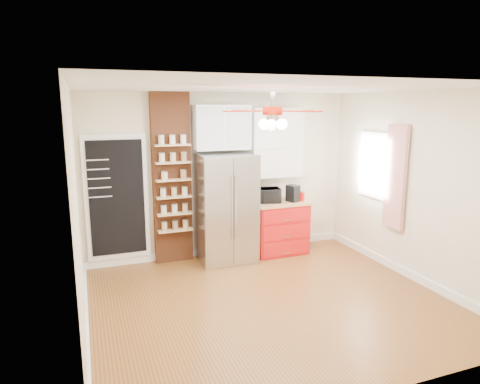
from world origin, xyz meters
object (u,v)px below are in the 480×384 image
object	(u,v)px
red_cabinet	(279,227)
canister_left	(302,196)
fridge	(226,208)
coffee_maker	(293,193)
ceiling_fan	(273,111)
pantry_jar_oats	(164,176)
toaster_oven	(267,195)

from	to	relation	value
red_cabinet	canister_left	size ratio (longest dim) A/B	6.03
fridge	coffee_maker	distance (m)	1.19
red_cabinet	canister_left	xyz separation A→B (m)	(0.37, -0.11, 0.53)
ceiling_fan	pantry_jar_oats	bearing A→B (deg)	119.45
red_cabinet	canister_left	distance (m)	0.65
ceiling_fan	coffee_maker	bearing A→B (deg)	54.61
red_cabinet	ceiling_fan	size ratio (longest dim) A/B	0.67
toaster_oven	pantry_jar_oats	bearing A→B (deg)	-172.26
pantry_jar_oats	ceiling_fan	bearing A→B (deg)	-60.55
red_cabinet	coffee_maker	bearing A→B (deg)	-24.04
fridge	pantry_jar_oats	xyz separation A→B (m)	(-0.94, 0.13, 0.56)
toaster_oven	coffee_maker	distance (m)	0.45
fridge	red_cabinet	bearing A→B (deg)	2.95
fridge	coffee_maker	world-z (taller)	fridge
ceiling_fan	toaster_oven	size ratio (longest dim) A/B	3.21
fridge	ceiling_fan	world-z (taller)	ceiling_fan
red_cabinet	coffee_maker	world-z (taller)	coffee_maker
red_cabinet	pantry_jar_oats	bearing A→B (deg)	177.58
ceiling_fan	pantry_jar_oats	xyz separation A→B (m)	(-0.99, 1.76, -0.99)
toaster_oven	canister_left	bearing A→B (deg)	-0.45
fridge	coffee_maker	bearing A→B (deg)	-2.07
fridge	toaster_oven	world-z (taller)	fridge
canister_left	pantry_jar_oats	bearing A→B (deg)	175.11
ceiling_fan	fridge	bearing A→B (deg)	91.76
red_cabinet	ceiling_fan	distance (m)	2.75
ceiling_fan	coffee_maker	size ratio (longest dim) A/B	5.02
ceiling_fan	toaster_oven	xyz separation A→B (m)	(0.69, 1.68, -1.40)
ceiling_fan	toaster_oven	bearing A→B (deg)	67.73
fridge	canister_left	xyz separation A→B (m)	(1.34, -0.06, 0.10)
red_cabinet	toaster_oven	size ratio (longest dim) A/B	2.16
ceiling_fan	pantry_jar_oats	size ratio (longest dim) A/B	11.90
coffee_maker	toaster_oven	bearing A→B (deg)	149.34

